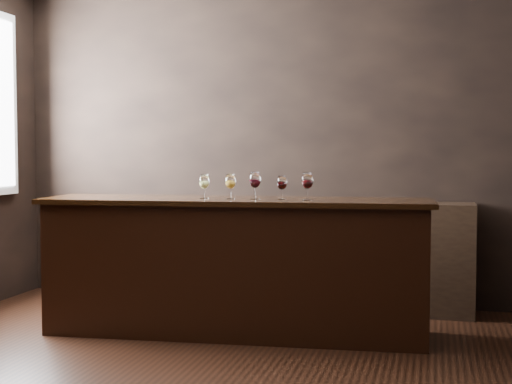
% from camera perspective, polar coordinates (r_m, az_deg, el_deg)
% --- Properties ---
extents(ground, '(5.00, 5.00, 0.00)m').
position_cam_1_polar(ground, '(4.31, -3.47, -14.72)').
color(ground, black).
rests_on(ground, ground).
extents(room_shell, '(5.02, 4.52, 2.81)m').
position_cam_1_polar(room_shell, '(4.31, -6.09, 9.61)').
color(room_shell, black).
rests_on(room_shell, ground).
extents(bar_counter, '(2.76, 0.79, 0.95)m').
position_cam_1_polar(bar_counter, '(5.21, -1.70, -6.18)').
color(bar_counter, black).
rests_on(bar_counter, ground).
extents(bar_top, '(2.86, 0.86, 0.04)m').
position_cam_1_polar(bar_top, '(5.15, -1.70, -0.73)').
color(bar_top, black).
rests_on(bar_top, bar_counter).
extents(back_bar_shelf, '(2.53, 0.40, 0.91)m').
position_cam_1_polar(back_bar_shelf, '(6.08, 5.06, -5.03)').
color(back_bar_shelf, black).
rests_on(back_bar_shelf, ground).
extents(glass_white, '(0.07, 0.07, 0.18)m').
position_cam_1_polar(glass_white, '(5.17, -4.17, 0.79)').
color(glass_white, white).
rests_on(glass_white, bar_top).
extents(glass_amber, '(0.08, 0.08, 0.18)m').
position_cam_1_polar(glass_amber, '(5.13, -2.06, 0.81)').
color(glass_amber, white).
rests_on(glass_amber, bar_top).
extents(glass_red_a, '(0.08, 0.08, 0.20)m').
position_cam_1_polar(glass_red_a, '(5.10, -0.08, 0.92)').
color(glass_red_a, white).
rests_on(glass_red_a, bar_top).
extents(glass_red_b, '(0.07, 0.07, 0.17)m').
position_cam_1_polar(glass_red_b, '(5.06, 2.09, 0.71)').
color(glass_red_b, white).
rests_on(glass_red_b, bar_top).
extents(glass_red_c, '(0.08, 0.08, 0.20)m').
position_cam_1_polar(glass_red_c, '(4.99, 4.13, 0.85)').
color(glass_red_c, white).
rests_on(glass_red_c, bar_top).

